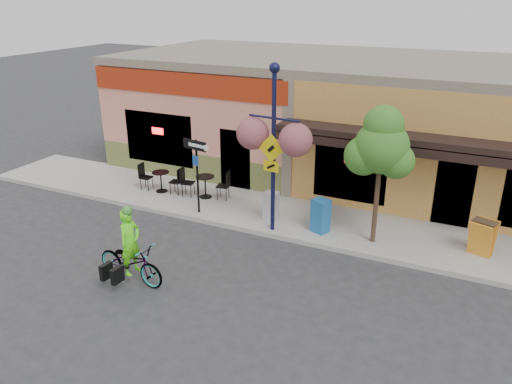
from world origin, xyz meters
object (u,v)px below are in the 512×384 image
newspaper_box_blue (321,216)px  newspaper_box_grey (271,206)px  cyclist_rider (131,251)px  one_way_sign (198,177)px  bicycle (131,262)px  building (350,116)px  street_tree (379,176)px  lamp_post (273,151)px

newspaper_box_blue → newspaper_box_grey: bearing=-163.0°
cyclist_rider → one_way_sign: bearing=12.3°
bicycle → newspaper_box_grey: bearing=-17.4°
building → street_tree: building is taller
one_way_sign → bicycle: bearing=-72.3°
newspaper_box_grey → street_tree: street_tree is taller
one_way_sign → newspaper_box_blue: bearing=15.4°
lamp_post → newspaper_box_grey: (-0.33, 0.62, -2.02)m
lamp_post → one_way_sign: lamp_post is taller
newspaper_box_blue → street_tree: bearing=24.2°
one_way_sign → street_tree: street_tree is taller
lamp_post → street_tree: size_ratio=1.24×
lamp_post → street_tree: (2.92, 0.52, -0.47)m
lamp_post → newspaper_box_grey: size_ratio=5.43×
building → newspaper_box_grey: size_ratio=19.98×
building → one_way_sign: size_ratio=7.47×
bicycle → newspaper_box_grey: newspaper_box_grey is taller
lamp_post → one_way_sign: 2.95m
building → one_way_sign: bearing=-115.0°
bicycle → newspaper_box_blue: 5.64m
lamp_post → street_tree: lamp_post is taller
newspaper_box_blue → newspaper_box_grey: 1.68m
lamp_post → newspaper_box_grey: lamp_post is taller
cyclist_rider → building: bearing=-8.7°
newspaper_box_grey → building: bearing=83.5°
one_way_sign → newspaper_box_grey: size_ratio=2.68×
cyclist_rider → one_way_sign: size_ratio=0.70×
lamp_post → street_tree: bearing=15.0°
building → cyclist_rider: bearing=-103.3°
newspaper_box_blue → one_way_sign: bearing=-153.0°
lamp_post → newspaper_box_blue: 2.42m
bicycle → street_tree: 6.96m
newspaper_box_grey → street_tree: 3.60m
newspaper_box_grey → newspaper_box_blue: bearing=-5.0°
bicycle → one_way_sign: (-0.50, 4.07, 0.84)m
bicycle → street_tree: bearing=-44.2°
cyclist_rider → lamp_post: (2.12, 3.94, 1.77)m
bicycle → one_way_sign: one_way_sign is taller
one_way_sign → street_tree: size_ratio=0.61×
one_way_sign → street_tree: bearing=14.6°
street_tree → cyclist_rider: bearing=-138.5°
cyclist_rider → one_way_sign: one_way_sign is taller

